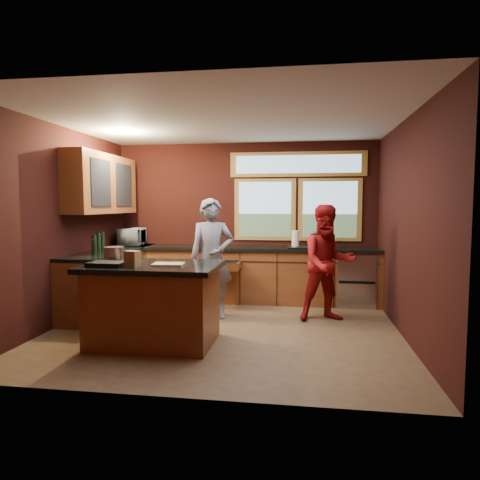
% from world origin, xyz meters
% --- Properties ---
extents(floor, '(4.50, 4.50, 0.00)m').
position_xyz_m(floor, '(0.00, 0.00, 0.00)').
color(floor, brown).
rests_on(floor, ground).
extents(room_shell, '(4.52, 4.02, 2.71)m').
position_xyz_m(room_shell, '(-0.60, 0.32, 1.80)').
color(room_shell, black).
rests_on(room_shell, ground).
extents(back_counter, '(4.50, 0.64, 0.93)m').
position_xyz_m(back_counter, '(0.20, 1.70, 0.46)').
color(back_counter, '#5E2E16').
rests_on(back_counter, floor).
extents(left_counter, '(0.64, 2.30, 0.93)m').
position_xyz_m(left_counter, '(-1.95, 0.85, 0.47)').
color(left_counter, '#5E2E16').
rests_on(left_counter, floor).
extents(island, '(1.55, 1.05, 0.95)m').
position_xyz_m(island, '(-0.73, -0.64, 0.48)').
color(island, '#5E2E16').
rests_on(island, floor).
extents(person_grey, '(0.72, 0.56, 1.73)m').
position_xyz_m(person_grey, '(-0.29, 0.59, 0.86)').
color(person_grey, slate).
rests_on(person_grey, floor).
extents(person_red, '(0.93, 0.81, 1.64)m').
position_xyz_m(person_red, '(1.35, 0.68, 0.82)').
color(person_red, maroon).
rests_on(person_red, floor).
extents(microwave, '(0.43, 0.59, 0.30)m').
position_xyz_m(microwave, '(-1.92, 1.63, 1.08)').
color(microwave, '#999999').
rests_on(microwave, left_counter).
extents(potted_plant, '(0.32, 0.28, 0.35)m').
position_xyz_m(potted_plant, '(1.31, 1.75, 1.11)').
color(potted_plant, '#999999').
rests_on(potted_plant, back_counter).
extents(paper_towel, '(0.12, 0.12, 0.28)m').
position_xyz_m(paper_towel, '(0.88, 1.70, 1.07)').
color(paper_towel, white).
rests_on(paper_towel, back_counter).
extents(cutting_board, '(0.37, 0.28, 0.02)m').
position_xyz_m(cutting_board, '(-0.53, -0.69, 0.95)').
color(cutting_board, tan).
rests_on(cutting_board, island).
extents(stock_pot, '(0.24, 0.24, 0.18)m').
position_xyz_m(stock_pot, '(-1.28, -0.49, 1.03)').
color(stock_pot, '#ACACB0').
rests_on(stock_pot, island).
extents(paper_bag, '(0.18, 0.15, 0.18)m').
position_xyz_m(paper_bag, '(-0.88, -0.89, 1.03)').
color(paper_bag, brown).
rests_on(paper_bag, island).
extents(black_tray, '(0.41, 0.29, 0.05)m').
position_xyz_m(black_tray, '(-1.18, -0.89, 0.97)').
color(black_tray, black).
rests_on(black_tray, island).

